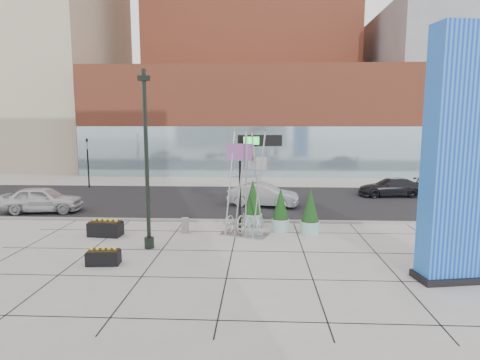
{
  "coord_description": "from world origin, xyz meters",
  "views": [
    {
      "loc": [
        2.1,
        -17.28,
        5.38
      ],
      "look_at": [
        1.19,
        2.0,
        2.6
      ],
      "focal_mm": 30.0,
      "sensor_mm": 36.0,
      "label": 1
    }
  ],
  "objects_px": {
    "blue_pylon": "(462,161)",
    "concrete_bollard": "(185,225)",
    "car_white_west": "(42,200)",
    "car_silver_mid": "(263,195)",
    "lamp_post": "(147,177)",
    "overhead_street_sign": "(256,149)",
    "public_art_sculpture": "(245,208)"
  },
  "relations": [
    {
      "from": "concrete_bollard",
      "to": "lamp_post",
      "type": "bearing_deg",
      "value": -114.17
    },
    {
      "from": "blue_pylon",
      "to": "car_silver_mid",
      "type": "distance_m",
      "value": 13.94
    },
    {
      "from": "lamp_post",
      "to": "car_white_west",
      "type": "distance_m",
      "value": 10.81
    },
    {
      "from": "lamp_post",
      "to": "public_art_sculpture",
      "type": "distance_m",
      "value": 4.97
    },
    {
      "from": "concrete_bollard",
      "to": "car_white_west",
      "type": "bearing_deg",
      "value": 156.57
    },
    {
      "from": "concrete_bollard",
      "to": "car_white_west",
      "type": "distance_m",
      "value": 10.25
    },
    {
      "from": "public_art_sculpture",
      "to": "overhead_street_sign",
      "type": "xyz_separation_m",
      "value": [
        0.49,
        1.33,
        2.77
      ]
    },
    {
      "from": "concrete_bollard",
      "to": "car_silver_mid",
      "type": "bearing_deg",
      "value": 58.83
    },
    {
      "from": "car_silver_mid",
      "to": "overhead_street_sign",
      "type": "bearing_deg",
      "value": -171.27
    },
    {
      "from": "blue_pylon",
      "to": "overhead_street_sign",
      "type": "xyz_separation_m",
      "value": [
        -6.85,
        6.54,
        -0.03
      ]
    },
    {
      "from": "public_art_sculpture",
      "to": "car_white_west",
      "type": "relative_size",
      "value": 1.09
    },
    {
      "from": "concrete_bollard",
      "to": "blue_pylon",
      "type": "bearing_deg",
      "value": -27.93
    },
    {
      "from": "overhead_street_sign",
      "to": "car_silver_mid",
      "type": "bearing_deg",
      "value": 76.44
    },
    {
      "from": "lamp_post",
      "to": "car_silver_mid",
      "type": "height_order",
      "value": "lamp_post"
    },
    {
      "from": "lamp_post",
      "to": "car_white_west",
      "type": "xyz_separation_m",
      "value": [
        -8.29,
        6.54,
        -2.31
      ]
    },
    {
      "from": "blue_pylon",
      "to": "overhead_street_sign",
      "type": "bearing_deg",
      "value": 126.62
    },
    {
      "from": "blue_pylon",
      "to": "car_white_west",
      "type": "xyz_separation_m",
      "value": [
        -19.71,
        9.54,
        -3.33
      ]
    },
    {
      "from": "public_art_sculpture",
      "to": "overhead_street_sign",
      "type": "bearing_deg",
      "value": 90.52
    },
    {
      "from": "car_silver_mid",
      "to": "car_white_west",
      "type": "bearing_deg",
      "value": 113.41
    },
    {
      "from": "blue_pylon",
      "to": "car_white_west",
      "type": "distance_m",
      "value": 22.15
    },
    {
      "from": "lamp_post",
      "to": "car_silver_mid",
      "type": "xyz_separation_m",
      "value": [
        5.0,
        8.91,
        -2.35
      ]
    },
    {
      "from": "concrete_bollard",
      "to": "car_white_west",
      "type": "relative_size",
      "value": 0.16
    },
    {
      "from": "car_white_west",
      "to": "car_silver_mid",
      "type": "height_order",
      "value": "car_white_west"
    },
    {
      "from": "lamp_post",
      "to": "public_art_sculpture",
      "type": "relative_size",
      "value": 1.51
    },
    {
      "from": "public_art_sculpture",
      "to": "blue_pylon",
      "type": "bearing_deg",
      "value": -14.44
    },
    {
      "from": "car_white_west",
      "to": "car_silver_mid",
      "type": "bearing_deg",
      "value": -86.86
    },
    {
      "from": "public_art_sculpture",
      "to": "car_white_west",
      "type": "height_order",
      "value": "public_art_sculpture"
    },
    {
      "from": "car_white_west",
      "to": "car_silver_mid",
      "type": "relative_size",
      "value": 1.03
    },
    {
      "from": "car_silver_mid",
      "to": "lamp_post",
      "type": "bearing_deg",
      "value": 164.01
    },
    {
      "from": "public_art_sculpture",
      "to": "overhead_street_sign",
      "type": "relative_size",
      "value": 1.05
    },
    {
      "from": "blue_pylon",
      "to": "concrete_bollard",
      "type": "xyz_separation_m",
      "value": [
        -10.31,
        5.47,
        -3.74
      ]
    },
    {
      "from": "blue_pylon",
      "to": "car_white_west",
      "type": "bearing_deg",
      "value": 144.45
    }
  ]
}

